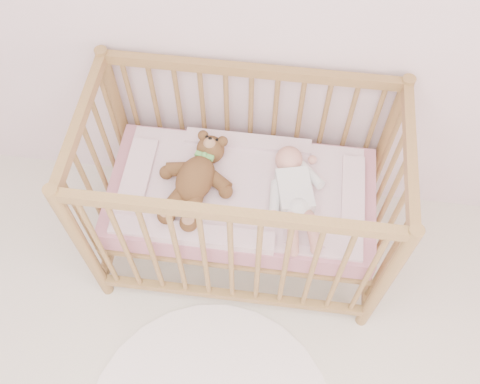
# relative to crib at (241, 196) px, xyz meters

# --- Properties ---
(crib) EXTENTS (1.36, 0.76, 1.00)m
(crib) POSITION_rel_crib_xyz_m (0.00, 0.00, 0.00)
(crib) COLOR #A37545
(crib) RESTS_ON floor
(mattress) EXTENTS (1.22, 0.62, 0.13)m
(mattress) POSITION_rel_crib_xyz_m (0.00, 0.00, -0.01)
(mattress) COLOR #C87C89
(mattress) RESTS_ON crib
(blanket) EXTENTS (1.10, 0.58, 0.06)m
(blanket) POSITION_rel_crib_xyz_m (0.00, 0.00, 0.06)
(blanket) COLOR #EBA2B3
(blanket) RESTS_ON mattress
(baby) EXTENTS (0.39, 0.61, 0.13)m
(baby) POSITION_rel_crib_xyz_m (0.24, -0.02, 0.14)
(baby) COLOR white
(baby) RESTS_ON blanket
(teddy_bear) EXTENTS (0.47, 0.58, 0.14)m
(teddy_bear) POSITION_rel_crib_xyz_m (-0.20, -0.02, 0.15)
(teddy_bear) COLOR brown
(teddy_bear) RESTS_ON blanket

